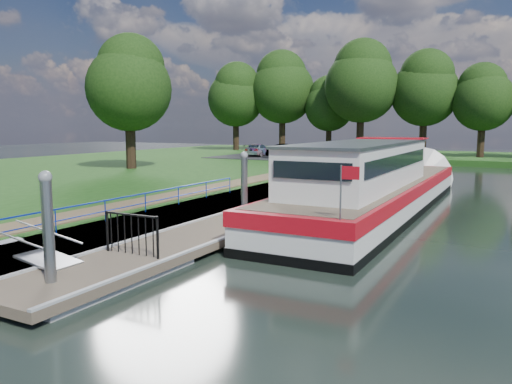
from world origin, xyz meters
The scene contains 17 objects.
ground centered at (0.00, 0.00, 0.00)m, with size 160.00×160.00×0.00m, color black.
riverbank centered at (-18.00, 15.00, 0.39)m, with size 32.00×90.00×0.78m, color #1A4413.
bank_edge centered at (-2.55, 15.00, 0.39)m, with size 1.10×90.00×0.78m, color #473D2D.
footpath centered at (-4.40, 8.00, 0.80)m, with size 1.60×40.00×0.05m, color brown.
carpark centered at (-11.00, 38.00, 0.81)m, with size 14.00×12.00×0.06m, color black.
blue_fence centered at (-2.75, 3.00, 1.31)m, with size 0.04×18.04×0.72m.
pontoon centered at (0.00, 13.00, 0.18)m, with size 2.50×30.00×0.56m.
mooring_piles centered at (0.00, 13.00, 1.28)m, with size 0.30×27.30×3.55m.
gangway centered at (-1.85, 0.50, 0.63)m, with size 2.58×1.00×0.92m.
gate_panel centered at (0.00, 2.20, 1.15)m, with size 1.85×0.05×1.15m.
barge centered at (3.60, 14.81, 1.09)m, with size 4.36×21.15×4.78m.
horizon_trees centered at (-1.61, 48.68, 7.95)m, with size 54.38×10.03×12.87m.
bank_tree_a centered at (-15.99, 20.08, 7.02)m, with size 6.12×6.12×9.72m.
car_a centered at (-7.40, 35.33, 1.40)m, with size 1.33×3.31×1.13m, color #999999.
car_b centered at (-10.33, 35.22, 1.50)m, with size 1.40×4.03×1.33m, color #999999.
car_c centered at (-14.22, 36.71, 1.45)m, with size 1.71×4.22×1.22m, color #999999.
car_d centered at (-8.91, 41.29, 1.43)m, with size 1.98×4.29×1.19m, color #999999.
Camera 1 is at (9.29, -8.01, 3.95)m, focal length 35.00 mm.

